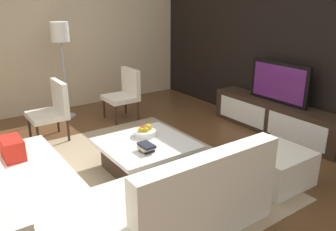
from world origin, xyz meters
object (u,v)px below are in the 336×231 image
Objects in this scene: ottoman at (274,166)px; fruit_bowl at (145,132)px; coffee_table at (146,156)px; accent_chair_near at (53,107)px; floor_lamp at (60,39)px; media_console at (275,118)px; accent_chair_far at (125,91)px; book_stack at (146,147)px; sectional_couch at (90,199)px; television at (279,83)px.

ottoman is 1.59m from fruit_bowl.
ottoman is (1.07, 1.05, -0.00)m from coffee_table.
accent_chair_near is 1.33m from floor_lamp.
accent_chair_near is (-1.66, -0.58, 0.29)m from coffee_table.
ottoman is at bearing 44.63° from coffee_table.
media_console is 2.56× the size of accent_chair_far.
book_stack is at bearing -87.13° from media_console.
fruit_bowl is 1.79m from accent_chair_far.
sectional_couch is 8.47× the size of fruit_bowl.
accent_chair_near is at bearing -166.56° from book_stack.
media_console is 7.96× the size of fruit_bowl.
fruit_bowl reaches higher than book_stack.
sectional_couch is 3.02m from accent_chair_far.
media_console is 1.58m from ottoman.
floor_lamp is (-2.63, -2.38, 0.56)m from television.
media_console is 3.32m from sectional_couch.
accent_chair_near is 3.19m from ottoman.
accent_chair_near reaches higher than book_stack.
coffee_table is 1.47× the size of ottoman.
floor_lamp is 1.88× the size of accent_chair_far.
fruit_bowl is at bearing -97.34° from television.
floor_lamp is 5.85× the size of fruit_bowl.
media_console is at bearing 98.83° from sectional_couch.
accent_chair_near is at bearing -155.34° from fruit_bowl.
floor_lamp is 2.90m from book_stack.
accent_chair_far reaches higher than ottoman.
fruit_bowl is at bearing -142.75° from ottoman.
book_stack is at bearing -87.13° from television.
sectional_couch is at bearing -65.65° from book_stack.
fruit_bowl is 0.46m from book_stack.
floor_lamp is 7.73× the size of book_stack.
accent_chair_near is 1.94m from book_stack.
accent_chair_near is 1.24× the size of ottoman.
accent_chair_far reaches higher than coffee_table.
floor_lamp is at bearing -137.86° from television.
coffee_table is at bearing -92.49° from media_console.
book_stack is (2.08, -0.86, -0.06)m from accent_chair_far.
television is 1.16× the size of accent_chair_far.
accent_chair_near and accent_chair_far have the same top height.
fruit_bowl is (-0.79, 1.09, 0.15)m from sectional_couch.
book_stack is (-0.39, 0.86, 0.15)m from sectional_couch.
sectional_couch is 3.44m from floor_lamp.
coffee_table is (-0.10, -2.30, -0.05)m from media_console.
floor_lamp reaches higher than accent_chair_near.
coffee_table is 4.85× the size of book_stack.
coffee_table is 1.18× the size of accent_chair_near.
television reaches higher than fruit_bowl.
ottoman is at bearing -52.03° from media_console.
fruit_bowl is 1.32× the size of book_stack.
media_console reaches higher than coffee_table.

